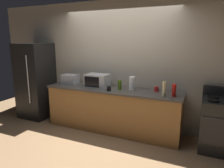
{
  "coord_description": "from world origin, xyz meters",
  "views": [
    {
      "loc": [
        1.67,
        -3.33,
        1.89
      ],
      "look_at": [
        0.0,
        0.4,
        1.0
      ],
      "focal_mm": 32.91,
      "sensor_mm": 36.0,
      "label": 1
    }
  ],
  "objects_px": {
    "stove_range": "(219,125)",
    "mug_black": "(109,89)",
    "bottle_olive_oil": "(120,85)",
    "mug_red": "(156,89)",
    "paper_towel_roll": "(132,84)",
    "bottle_hand_soap": "(164,89)",
    "microwave": "(97,80)",
    "bottle_hot_sauce": "(174,90)",
    "refrigerator": "(36,81)",
    "toaster_oven": "(70,79)"
  },
  "relations": [
    {
      "from": "refrigerator",
      "to": "bottle_hot_sauce",
      "type": "distance_m",
      "value": 3.29
    },
    {
      "from": "bottle_hand_soap",
      "to": "bottle_olive_oil",
      "type": "bearing_deg",
      "value": 171.55
    },
    {
      "from": "bottle_olive_oil",
      "to": "mug_red",
      "type": "bearing_deg",
      "value": 13.09
    },
    {
      "from": "bottle_hot_sauce",
      "to": "mug_black",
      "type": "distance_m",
      "value": 1.23
    },
    {
      "from": "bottle_hot_sauce",
      "to": "stove_range",
      "type": "bearing_deg",
      "value": 5.51
    },
    {
      "from": "mug_black",
      "to": "mug_red",
      "type": "relative_size",
      "value": 1.02
    },
    {
      "from": "refrigerator",
      "to": "mug_black",
      "type": "bearing_deg",
      "value": -5.03
    },
    {
      "from": "paper_towel_roll",
      "to": "mug_black",
      "type": "relative_size",
      "value": 2.94
    },
    {
      "from": "bottle_hot_sauce",
      "to": "mug_red",
      "type": "xyz_separation_m",
      "value": [
        -0.36,
        0.24,
        -0.07
      ]
    },
    {
      "from": "refrigerator",
      "to": "bottle_hand_soap",
      "type": "xyz_separation_m",
      "value": [
        3.12,
        -0.13,
        0.13
      ]
    },
    {
      "from": "paper_towel_roll",
      "to": "refrigerator",
      "type": "bearing_deg",
      "value": -178.83
    },
    {
      "from": "bottle_hot_sauce",
      "to": "bottle_hand_soap",
      "type": "height_order",
      "value": "bottle_hand_soap"
    },
    {
      "from": "bottle_olive_oil",
      "to": "mug_red",
      "type": "xyz_separation_m",
      "value": [
        0.7,
        0.16,
        -0.05
      ]
    },
    {
      "from": "bottle_olive_oil",
      "to": "bottle_hot_sauce",
      "type": "relative_size",
      "value": 0.9
    },
    {
      "from": "stove_range",
      "to": "mug_black",
      "type": "height_order",
      "value": "stove_range"
    },
    {
      "from": "toaster_oven",
      "to": "refrigerator",
      "type": "bearing_deg",
      "value": -176.48
    },
    {
      "from": "paper_towel_roll",
      "to": "bottle_hand_soap",
      "type": "relative_size",
      "value": 1.01
    },
    {
      "from": "stove_range",
      "to": "mug_black",
      "type": "distance_m",
      "value": 2.05
    },
    {
      "from": "stove_range",
      "to": "mug_red",
      "type": "relative_size",
      "value": 11.96
    },
    {
      "from": "bottle_hot_sauce",
      "to": "bottle_hand_soap",
      "type": "distance_m",
      "value": 0.17
    },
    {
      "from": "paper_towel_roll",
      "to": "mug_red",
      "type": "bearing_deg",
      "value": 13.84
    },
    {
      "from": "bottle_hand_soap",
      "to": "toaster_oven",
      "type": "bearing_deg",
      "value": 174.81
    },
    {
      "from": "paper_towel_roll",
      "to": "bottle_olive_oil",
      "type": "relative_size",
      "value": 1.35
    },
    {
      "from": "toaster_oven",
      "to": "bottle_hand_soap",
      "type": "bearing_deg",
      "value": -5.19
    },
    {
      "from": "mug_red",
      "to": "bottle_hand_soap",
      "type": "bearing_deg",
      "value": -56.45
    },
    {
      "from": "bottle_olive_oil",
      "to": "mug_red",
      "type": "distance_m",
      "value": 0.73
    },
    {
      "from": "paper_towel_roll",
      "to": "bottle_olive_oil",
      "type": "distance_m",
      "value": 0.25
    },
    {
      "from": "toaster_oven",
      "to": "microwave",
      "type": "bearing_deg",
      "value": -0.99
    },
    {
      "from": "mug_black",
      "to": "refrigerator",
      "type": "bearing_deg",
      "value": 174.97
    },
    {
      "from": "toaster_oven",
      "to": "mug_red",
      "type": "bearing_deg",
      "value": 3.04
    },
    {
      "from": "toaster_oven",
      "to": "bottle_hot_sauce",
      "type": "relative_size",
      "value": 1.52
    },
    {
      "from": "stove_range",
      "to": "bottle_olive_oil",
      "type": "relative_size",
      "value": 5.4
    },
    {
      "from": "microwave",
      "to": "bottle_hand_soap",
      "type": "bearing_deg",
      "value": -7.23
    },
    {
      "from": "refrigerator",
      "to": "bottle_hand_soap",
      "type": "height_order",
      "value": "refrigerator"
    },
    {
      "from": "refrigerator",
      "to": "mug_red",
      "type": "height_order",
      "value": "refrigerator"
    },
    {
      "from": "refrigerator",
      "to": "mug_black",
      "type": "distance_m",
      "value": 2.07
    },
    {
      "from": "bottle_hot_sauce",
      "to": "bottle_hand_soap",
      "type": "bearing_deg",
      "value": -159.71
    },
    {
      "from": "bottle_olive_oil",
      "to": "bottle_hot_sauce",
      "type": "bearing_deg",
      "value": -3.97
    },
    {
      "from": "stove_range",
      "to": "refrigerator",
      "type": "bearing_deg",
      "value": -180.0
    },
    {
      "from": "refrigerator",
      "to": "toaster_oven",
      "type": "relative_size",
      "value": 5.29
    },
    {
      "from": "microwave",
      "to": "paper_towel_roll",
      "type": "bearing_deg",
      "value": 0.16
    },
    {
      "from": "bottle_olive_oil",
      "to": "mug_red",
      "type": "relative_size",
      "value": 2.22
    },
    {
      "from": "stove_range",
      "to": "mug_black",
      "type": "bearing_deg",
      "value": -174.77
    },
    {
      "from": "stove_range",
      "to": "microwave",
      "type": "height_order",
      "value": "microwave"
    },
    {
      "from": "microwave",
      "to": "bottle_hot_sauce",
      "type": "bearing_deg",
      "value": -4.37
    },
    {
      "from": "paper_towel_roll",
      "to": "mug_black",
      "type": "xyz_separation_m",
      "value": [
        -0.4,
        -0.23,
        -0.09
      ]
    },
    {
      "from": "mug_black",
      "to": "mug_red",
      "type": "height_order",
      "value": "mug_black"
    },
    {
      "from": "toaster_oven",
      "to": "mug_black",
      "type": "height_order",
      "value": "toaster_oven"
    },
    {
      "from": "stove_range",
      "to": "toaster_oven",
      "type": "relative_size",
      "value": 3.18
    },
    {
      "from": "paper_towel_roll",
      "to": "bottle_hand_soap",
      "type": "distance_m",
      "value": 0.68
    }
  ]
}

